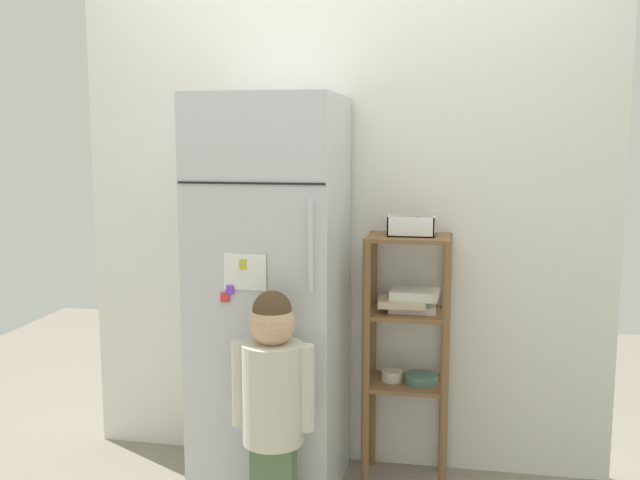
{
  "coord_description": "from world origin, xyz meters",
  "views": [
    {
      "loc": [
        0.52,
        -2.96,
        1.56
      ],
      "look_at": [
        -0.04,
        0.02,
        1.13
      ],
      "focal_mm": 40.52,
      "sensor_mm": 36.0,
      "label": 1
    }
  ],
  "objects_px": {
    "refrigerator": "(272,298)",
    "child_standing": "(273,392)",
    "pantry_shelf_unit": "(408,333)",
    "fruit_bin": "(412,227)"
  },
  "relations": [
    {
      "from": "refrigerator",
      "to": "child_standing",
      "type": "distance_m",
      "value": 0.52
    },
    {
      "from": "child_standing",
      "to": "fruit_bin",
      "type": "height_order",
      "value": "fruit_bin"
    },
    {
      "from": "fruit_bin",
      "to": "pantry_shelf_unit",
      "type": "bearing_deg",
      "value": -130.29
    },
    {
      "from": "pantry_shelf_unit",
      "to": "fruit_bin",
      "type": "bearing_deg",
      "value": 49.71
    },
    {
      "from": "pantry_shelf_unit",
      "to": "fruit_bin",
      "type": "height_order",
      "value": "fruit_bin"
    },
    {
      "from": "pantry_shelf_unit",
      "to": "fruit_bin",
      "type": "distance_m",
      "value": 0.48
    },
    {
      "from": "fruit_bin",
      "to": "refrigerator",
      "type": "bearing_deg",
      "value": -163.48
    },
    {
      "from": "refrigerator",
      "to": "child_standing",
      "type": "relative_size",
      "value": 1.74
    },
    {
      "from": "refrigerator",
      "to": "fruit_bin",
      "type": "distance_m",
      "value": 0.69
    },
    {
      "from": "refrigerator",
      "to": "child_standing",
      "type": "height_order",
      "value": "refrigerator"
    }
  ]
}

